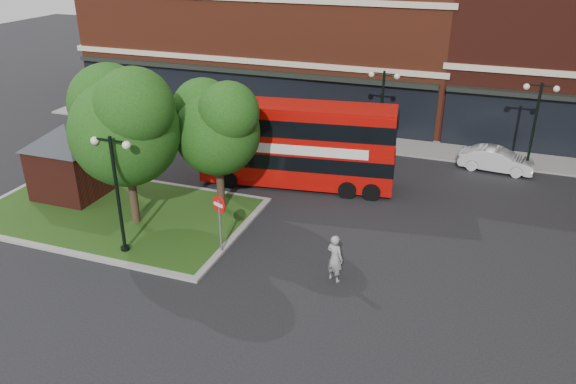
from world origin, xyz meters
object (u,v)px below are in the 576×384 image
at_px(car_white, 496,160).
at_px(woman, 335,258).
at_px(car_silver, 307,135).
at_px(bus, 297,140).

bearing_deg(car_white, woman, 162.79).
relative_size(car_silver, car_white, 1.03).
distance_m(woman, car_silver, 14.61).
bearing_deg(car_white, bus, 124.37).
height_order(bus, car_silver, bus).
xyz_separation_m(bus, car_silver, (-1.30, 5.65, -1.76)).
xyz_separation_m(bus, woman, (4.20, -7.89, -1.50)).
bearing_deg(car_silver, bus, -159.95).
height_order(woman, car_silver, woman).
height_order(car_silver, car_white, car_silver).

